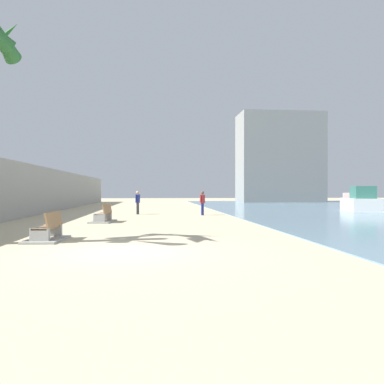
{
  "coord_description": "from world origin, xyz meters",
  "views": [
    {
      "loc": [
        0.89,
        -10.99,
        1.7
      ],
      "look_at": [
        3.59,
        17.44,
        1.59
      ],
      "focal_mm": 37.23,
      "sensor_mm": 36.0,
      "label": 1
    }
  ],
  "objects": [
    {
      "name": "person_standing",
      "position": [
        -0.29,
        17.62,
        0.97
      ],
      "size": [
        0.32,
        0.47,
        1.67
      ],
      "color": "#333338",
      "rests_on": "ground"
    },
    {
      "name": "person_walking",
      "position": [
        4.19,
        16.16,
        0.97
      ],
      "size": [
        0.4,
        0.4,
        1.66
      ],
      "color": "navy",
      "rests_on": "ground"
    },
    {
      "name": "bench_near",
      "position": [
        -2.71,
        2.85,
        0.23
      ],
      "size": [
        1.2,
        2.15,
        0.98
      ],
      "color": "#9E9E99",
      "rests_on": "ground"
    },
    {
      "name": "ground_plane",
      "position": [
        0.0,
        18.0,
        0.0
      ],
      "size": [
        120.0,
        120.0,
        0.0
      ],
      "primitive_type": "plane",
      "color": "#C6B793"
    },
    {
      "name": "seawall",
      "position": [
        -7.5,
        18.0,
        1.71
      ],
      "size": [
        0.8,
        64.0,
        3.43
      ],
      "primitive_type": "cube",
      "color": "#9E9E99",
      "rests_on": "ground"
    },
    {
      "name": "boat_far_left",
      "position": [
        31.27,
        43.26,
        0.69
      ],
      "size": [
        3.82,
        4.69,
        1.75
      ],
      "color": "navy",
      "rests_on": "water_bay"
    },
    {
      "name": "harbor_building",
      "position": [
        19.23,
        46.0,
        6.47
      ],
      "size": [
        12.0,
        6.0,
        12.94
      ],
      "primitive_type": "cube",
      "color": "gray",
      "rests_on": "ground"
    },
    {
      "name": "boat_nearest",
      "position": [
        17.63,
        19.9,
        0.78
      ],
      "size": [
        3.42,
        5.48,
        2.01
      ],
      "color": "white",
      "rests_on": "water_bay"
    },
    {
      "name": "bench_far",
      "position": [
        -1.84,
        10.69,
        0.23
      ],
      "size": [
        1.35,
        2.22,
        0.98
      ],
      "color": "#9E9E99",
      "rests_on": "ground"
    },
    {
      "name": "boat_outer",
      "position": [
        23.57,
        33.79,
        0.56
      ],
      "size": [
        3.66,
        5.42,
        1.4
      ],
      "color": "red",
      "rests_on": "water_bay"
    }
  ]
}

